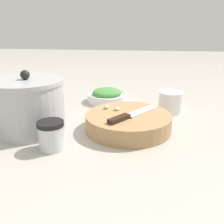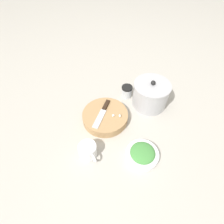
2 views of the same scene
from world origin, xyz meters
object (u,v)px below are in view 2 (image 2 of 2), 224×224
spice_jar (127,91)px  coffee_mug (88,151)px  garlic_cloves (116,116)px  herb_bowl (142,154)px  cutting_board (105,117)px  stock_pot (150,95)px  chef_knife (103,112)px

spice_jar → coffee_mug: same height
garlic_cloves → herb_bowl: size_ratio=0.31×
cutting_board → coffee_mug: (0.20, -0.15, 0.01)m
garlic_cloves → spice_jar: spice_jar is taller
stock_pot → cutting_board: bearing=-82.6°
cutting_board → spice_jar: bearing=128.1°
herb_bowl → coffee_mug: (-0.10, -0.26, 0.01)m
spice_jar → garlic_cloves: bearing=-36.0°
chef_knife → stock_pot: (-0.02, 0.32, 0.03)m
coffee_mug → stock_pot: bearing=117.4°
garlic_cloves → stock_pot: 0.26m
cutting_board → garlic_cloves: 0.08m
herb_bowl → stock_pot: stock_pot is taller
cutting_board → spice_jar: size_ratio=3.43×
chef_knife → cutting_board: bearing=157.9°
cutting_board → herb_bowl: 0.31m
stock_pot → chef_knife: bearing=-85.8°
cutting_board → chef_knife: bearing=-149.0°
herb_bowl → cutting_board: bearing=-159.3°
coffee_mug → stock_pot: size_ratio=0.54×
chef_knife → garlic_cloves: bearing=178.3°
garlic_cloves → stock_pot: bearing=107.1°
cutting_board → spice_jar: (-0.15, 0.20, 0.01)m
cutting_board → herb_bowl: (0.29, 0.11, 0.00)m
cutting_board → chef_knife: size_ratio=1.41×
chef_knife → spice_jar: bearing=-109.3°
cutting_board → spice_jar: 0.25m
chef_knife → coffee_mug: coffee_mug is taller
chef_knife → spice_jar: (-0.14, 0.21, -0.02)m
spice_jar → coffee_mug: size_ratio=0.66×
cutting_board → stock_pot: (-0.04, 0.31, 0.06)m
chef_knife → herb_bowl: bearing=148.2°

